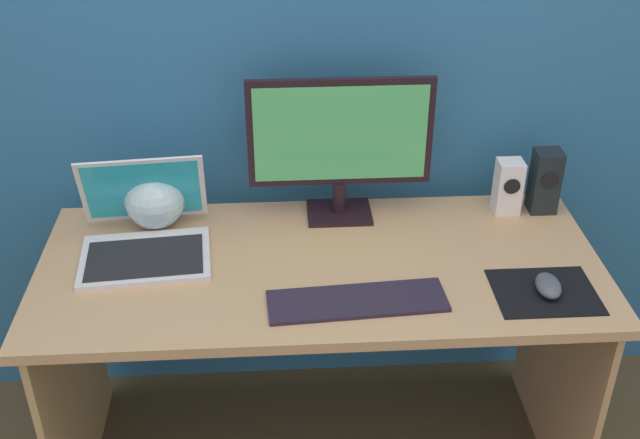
{
  "coord_description": "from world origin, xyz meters",
  "views": [
    {
      "loc": [
        -0.1,
        -1.66,
        1.86
      ],
      "look_at": [
        -0.0,
        -0.02,
        0.86
      ],
      "focal_mm": 43.84,
      "sensor_mm": 36.0,
      "label": 1
    }
  ],
  "objects": [
    {
      "name": "wall_back",
      "position": [
        0.0,
        0.41,
        1.25
      ],
      "size": [
        6.0,
        0.04,
        2.5
      ],
      "primitive_type": "cube",
      "color": "#29608B",
      "rests_on": "ground_plane"
    },
    {
      "name": "desk",
      "position": [
        0.0,
        0.0,
        0.57
      ],
      "size": [
        1.45,
        0.64,
        0.71
      ],
      "color": "tan",
      "rests_on": "ground_plane"
    },
    {
      "name": "monitor",
      "position": [
        0.07,
        0.24,
        0.94
      ],
      "size": [
        0.5,
        0.14,
        0.41
      ],
      "color": "black",
      "rests_on": "desk"
    },
    {
      "name": "speaker_right",
      "position": [
        0.65,
        0.23,
        0.81
      ],
      "size": [
        0.07,
        0.07,
        0.19
      ],
      "color": "black",
      "rests_on": "desk"
    },
    {
      "name": "speaker_near_monitor",
      "position": [
        0.54,
        0.23,
        0.79
      ],
      "size": [
        0.07,
        0.07,
        0.16
      ],
      "color": "silver",
      "rests_on": "desk"
    },
    {
      "name": "laptop",
      "position": [
        -0.45,
        0.09,
        0.76
      ],
      "size": [
        0.36,
        0.34,
        0.23
      ],
      "color": "silver",
      "rests_on": "desk"
    },
    {
      "name": "fishbowl",
      "position": [
        -0.44,
        0.22,
        0.79
      ],
      "size": [
        0.16,
        0.16,
        0.16
      ],
      "primitive_type": "sphere",
      "color": "silver",
      "rests_on": "desk"
    },
    {
      "name": "keyboard_external",
      "position": [
        0.08,
        -0.17,
        0.72
      ],
      "size": [
        0.44,
        0.16,
        0.01
      ],
      "primitive_type": "cube",
      "rotation": [
        0.0,
        0.0,
        0.07
      ],
      "color": "#261C2D",
      "rests_on": "desk"
    },
    {
      "name": "mousepad",
      "position": [
        0.54,
        -0.16,
        0.71
      ],
      "size": [
        0.25,
        0.2,
        0.0
      ],
      "primitive_type": "cube",
      "color": "black",
      "rests_on": "desk"
    },
    {
      "name": "mouse",
      "position": [
        0.54,
        -0.16,
        0.73
      ],
      "size": [
        0.07,
        0.1,
        0.04
      ],
      "primitive_type": "ellipsoid",
      "rotation": [
        0.0,
        0.0,
        -0.08
      ],
      "color": "#4B4B52",
      "rests_on": "mousepad"
    }
  ]
}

